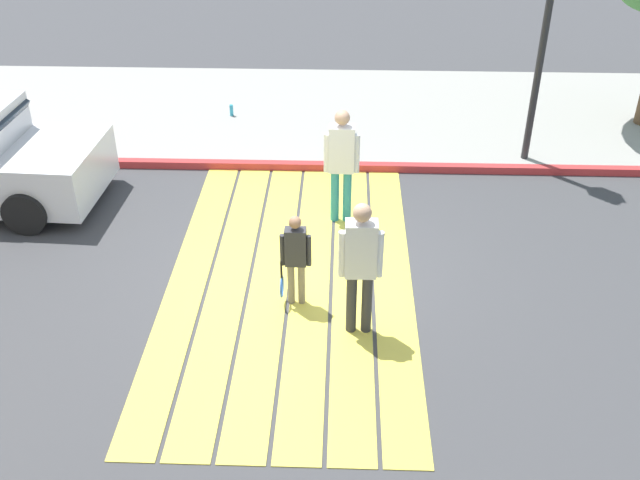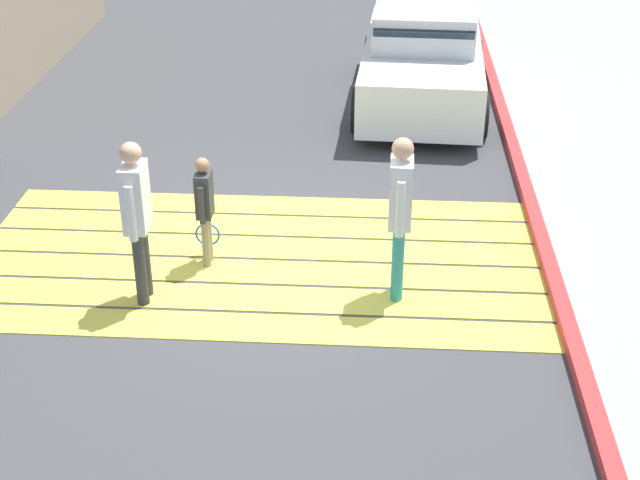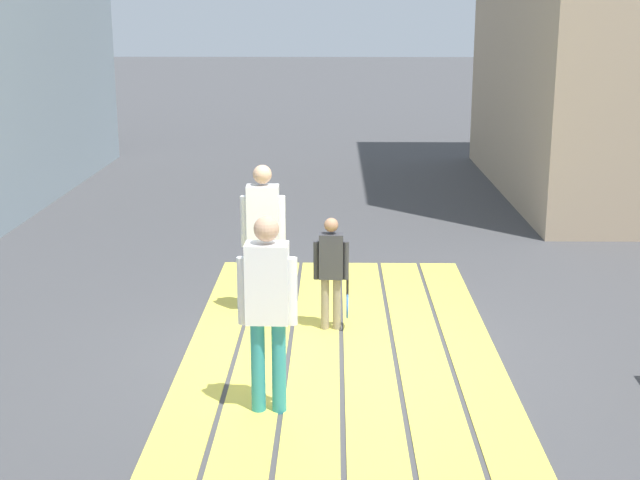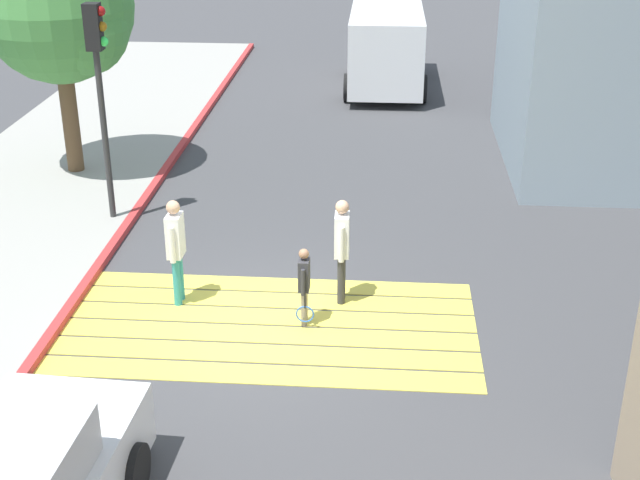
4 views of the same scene
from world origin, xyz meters
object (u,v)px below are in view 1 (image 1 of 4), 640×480
Objects in this scene: water_bottle at (231,110)px; pedestrian_child_with_racket at (295,256)px; pedestrian_adult_lead at (361,260)px; pedestrian_adult_trailing at (342,159)px.

water_bottle is 0.17× the size of pedestrian_child_with_racket.
pedestrian_adult_lead reaches higher than pedestrian_child_with_racket.
pedestrian_child_with_racket is (2.10, -0.55, -0.32)m from pedestrian_adult_trailing.
pedestrian_adult_trailing is (-2.63, -0.25, 0.01)m from pedestrian_adult_lead.
pedestrian_adult_trailing is 1.39× the size of pedestrian_child_with_racket.
pedestrian_child_with_racket is (-0.53, -0.80, -0.31)m from pedestrian_adult_lead.
pedestrian_child_with_racket reaches higher than water_bottle.
pedestrian_child_with_racket is (5.82, 1.62, 0.49)m from water_bottle.
pedestrian_adult_lead is (6.35, 2.42, 0.80)m from water_bottle.
pedestrian_adult_trailing is (3.72, 2.17, 0.81)m from water_bottle.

